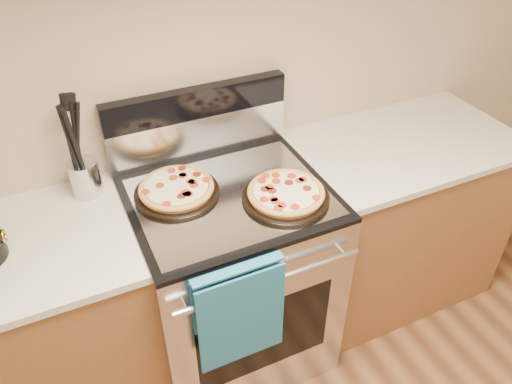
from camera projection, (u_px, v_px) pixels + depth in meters
name	position (u px, v px, depth m)	size (l,w,h in m)	color
wall_back	(189.00, 53.00, 1.90)	(4.00, 4.00, 0.00)	#C3AA8D
range_body	(232.00, 278.00, 2.19)	(0.76, 0.68, 0.90)	#B7B7BC
oven_window	(265.00, 336.00, 1.94)	(0.56, 0.01, 0.40)	black
cooktop	(228.00, 195.00, 1.91)	(0.76, 0.68, 0.02)	black
backsplash_lower	(199.00, 135.00, 2.07)	(0.76, 0.06, 0.18)	silver
backsplash_upper	(196.00, 102.00, 1.98)	(0.76, 0.06, 0.12)	black
oven_handle	(271.00, 281.00, 1.70)	(0.03, 0.03, 0.70)	silver
dish_towel	(239.00, 312.00, 1.72)	(0.32, 0.05, 0.42)	#1A6083
foil_sheet	(231.00, 197.00, 1.88)	(0.70, 0.55, 0.01)	gray
cabinet_left	(18.00, 346.00, 1.92)	(1.00, 0.62, 0.88)	brown
cabinet_right	(391.00, 221.00, 2.51)	(1.00, 0.62, 0.88)	brown
countertop_right	(407.00, 144.00, 2.23)	(1.02, 0.64, 0.03)	beige
pepperoni_pizza_back	(177.00, 190.00, 1.88)	(0.32, 0.32, 0.04)	#BC7639
pepperoni_pizza_front	(286.00, 194.00, 1.85)	(0.32, 0.32, 0.04)	#BC7639
utensil_crock	(86.00, 178.00, 1.88)	(0.11, 0.11, 0.14)	silver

